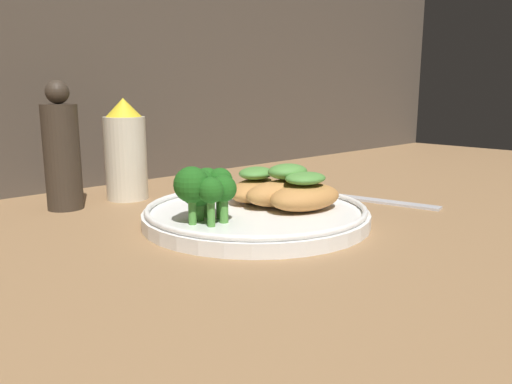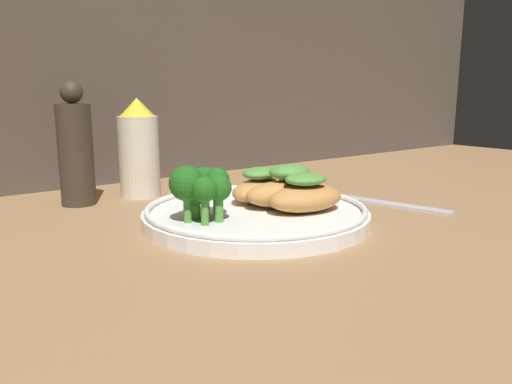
# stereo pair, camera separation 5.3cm
# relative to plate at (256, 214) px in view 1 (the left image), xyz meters

# --- Properties ---
(ground_plane) EXTENTS (1.80, 1.80, 0.01)m
(ground_plane) POSITION_rel_plate_xyz_m (0.00, 0.00, -0.01)
(ground_plane) COLOR #936D47
(plate) EXTENTS (0.24, 0.24, 0.02)m
(plate) POSITION_rel_plate_xyz_m (0.00, 0.00, 0.00)
(plate) COLOR white
(plate) RESTS_ON ground_plane
(grilled_meat_front) EXTENTS (0.09, 0.06, 0.04)m
(grilled_meat_front) POSITION_rel_plate_xyz_m (0.04, -0.04, 0.02)
(grilled_meat_front) COLOR #BC7F42
(grilled_meat_front) RESTS_ON plate
(grilled_meat_middle) EXTENTS (0.11, 0.07, 0.05)m
(grilled_meat_middle) POSITION_rel_plate_xyz_m (0.04, -0.01, 0.02)
(grilled_meat_middle) COLOR #BC7F42
(grilled_meat_middle) RESTS_ON plate
(grilled_meat_back) EXTENTS (0.10, 0.08, 0.04)m
(grilled_meat_back) POSITION_rel_plate_xyz_m (0.03, 0.03, 0.02)
(grilled_meat_back) COLOR #BC7F42
(grilled_meat_back) RESTS_ON plate
(broccoli_bunch) EXTENTS (0.06, 0.06, 0.06)m
(broccoli_bunch) POSITION_rel_plate_xyz_m (-0.07, 0.00, 0.04)
(broccoli_bunch) COLOR #4C8E38
(broccoli_bunch) RESTS_ON plate
(sauce_bottle) EXTENTS (0.05, 0.05, 0.13)m
(sauce_bottle) POSITION_rel_plate_xyz_m (-0.04, 0.21, 0.05)
(sauce_bottle) COLOR beige
(sauce_bottle) RESTS_ON ground_plane
(pepper_grinder) EXTENTS (0.04, 0.04, 0.15)m
(pepper_grinder) POSITION_rel_plate_xyz_m (-0.12, 0.21, 0.06)
(pepper_grinder) COLOR #382D23
(pepper_grinder) RESTS_ON ground_plane
(fork) EXTENTS (0.06, 0.20, 0.01)m
(fork) POSITION_rel_plate_xyz_m (0.18, -0.01, -0.01)
(fork) COLOR silver
(fork) RESTS_ON ground_plane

